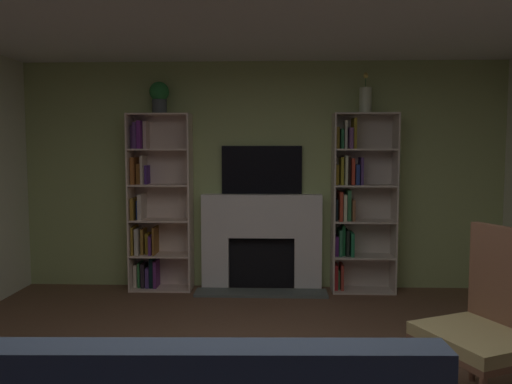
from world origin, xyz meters
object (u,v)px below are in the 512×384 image
at_px(tv, 262,170).
at_px(potted_plant, 159,96).
at_px(bookshelf_left, 154,207).
at_px(vase_with_flowers, 365,99).
at_px(armchair, 490,321).
at_px(fireplace, 262,240).
at_px(bookshelf_right, 355,201).

height_order(tv, potted_plant, potted_plant).
bearing_deg(bookshelf_left, potted_plant, -19.94).
height_order(vase_with_flowers, armchair, vase_with_flowers).
bearing_deg(tv, potted_plant, -174.08).
xyz_separation_m(bookshelf_left, potted_plant, (0.09, -0.03, 1.26)).
bearing_deg(potted_plant, bookshelf_left, 160.06).
distance_m(tv, armchair, 3.23).
bearing_deg(potted_plant, armchair, -44.47).
bearing_deg(tv, fireplace, -90.00).
bearing_deg(fireplace, potted_plant, -177.54).
relative_size(bookshelf_left, armchair, 1.80).
relative_size(fireplace, potted_plant, 4.13).
xyz_separation_m(bookshelf_left, bookshelf_right, (2.31, -0.00, 0.07)).
distance_m(fireplace, vase_with_flowers, 1.98).
relative_size(tv, vase_with_flowers, 2.06).
relative_size(fireplace, bookshelf_right, 0.73).
height_order(bookshelf_right, potted_plant, potted_plant).
distance_m(bookshelf_right, vase_with_flowers, 1.15).
height_order(tv, armchair, tv).
distance_m(bookshelf_left, armchair, 3.84).
height_order(bookshelf_left, bookshelf_right, same).
bearing_deg(fireplace, armchair, -60.53).
bearing_deg(tv, bookshelf_left, -175.96).
bearing_deg(vase_with_flowers, fireplace, 177.56).
relative_size(bookshelf_left, bookshelf_right, 1.00).
xyz_separation_m(tv, armchair, (1.50, -2.73, -0.84)).
distance_m(fireplace, bookshelf_left, 1.30).
bearing_deg(armchair, bookshelf_left, 136.12).
distance_m(fireplace, potted_plant, 2.01).
bearing_deg(vase_with_flowers, armchair, -82.42).
distance_m(bookshelf_left, vase_with_flowers, 2.69).
relative_size(potted_plant, vase_with_flowers, 0.80).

